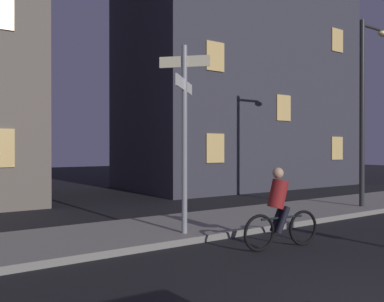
# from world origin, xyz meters

# --- Properties ---
(sidewalk_kerb) EXTENTS (40.00, 2.74, 0.14)m
(sidewalk_kerb) POSITION_xyz_m (0.00, 5.88, 0.07)
(sidewalk_kerb) COLOR gray
(sidewalk_kerb) RESTS_ON ground_plane
(signpost) EXTENTS (1.10, 1.10, 4.09)m
(signpost) POSITION_xyz_m (0.14, 4.98, 2.53)
(signpost) COLOR gray
(signpost) RESTS_ON sidewalk_kerb
(street_lamp) EXTENTS (1.47, 0.28, 5.95)m
(street_lamp) POSITION_xyz_m (7.18, 5.18, 3.64)
(street_lamp) COLOR #2D2D30
(street_lamp) RESTS_ON sidewalk_kerb
(cyclist) EXTENTS (1.81, 0.37, 1.61)m
(cyclist) POSITION_xyz_m (1.30, 3.27, 0.75)
(cyclist) COLOR black
(cyclist) RESTS_ON ground_plane
(building_right_block) EXTENTS (11.98, 6.54, 14.31)m
(building_right_block) POSITION_xyz_m (9.23, 13.90, 7.15)
(building_right_block) COLOR #383842
(building_right_block) RESTS_ON ground_plane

